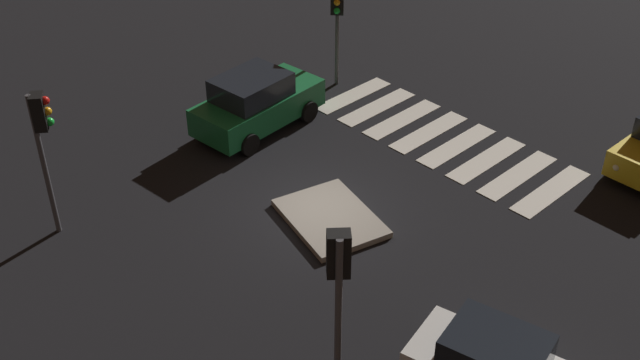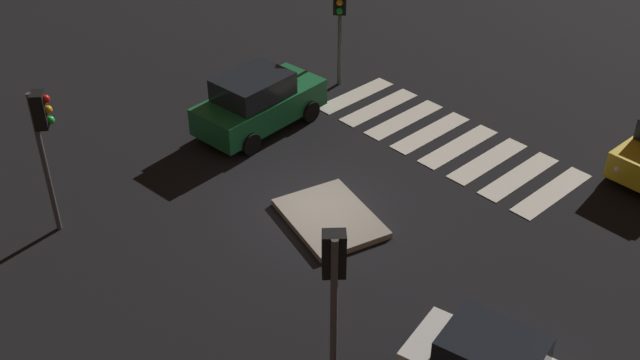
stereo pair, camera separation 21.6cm
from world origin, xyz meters
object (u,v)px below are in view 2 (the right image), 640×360
at_px(car_green, 258,102).
at_px(traffic_light_east, 340,12).
at_px(traffic_light_west, 334,283).
at_px(traffic_island, 330,218).
at_px(traffic_light_north, 43,129).

distance_m(car_green, traffic_light_east, 4.37).
bearing_deg(traffic_light_west, traffic_island, -2.32).
xyz_separation_m(traffic_light_east, traffic_light_north, (-0.84, 11.25, 0.34)).
distance_m(traffic_island, car_green, 5.61).
xyz_separation_m(traffic_island, traffic_light_west, (-4.72, 4.45, 3.44)).
relative_size(traffic_island, traffic_light_west, 0.73).
bearing_deg(car_green, traffic_island, -113.86).
xyz_separation_m(traffic_light_east, traffic_light_west, (-10.28, 10.19, 0.71)).
relative_size(traffic_island, car_green, 0.74).
bearing_deg(traffic_island, traffic_light_west, 136.67).
bearing_deg(traffic_light_west, traffic_light_north, 47.44).
xyz_separation_m(car_green, traffic_light_east, (0.32, -3.94, 1.86)).
height_order(traffic_light_east, traffic_light_west, traffic_light_west).
distance_m(car_green, traffic_light_north, 7.65).
bearing_deg(traffic_island, traffic_light_east, -45.90).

